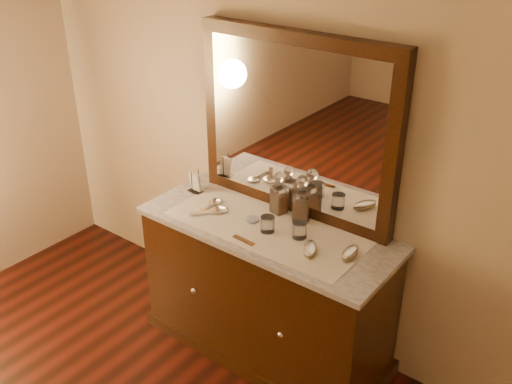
# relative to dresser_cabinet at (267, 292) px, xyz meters

# --- Properties ---
(dresser_cabinet) EXTENTS (1.40, 0.55, 0.82)m
(dresser_cabinet) POSITION_rel_dresser_cabinet_xyz_m (0.00, 0.00, 0.00)
(dresser_cabinet) COLOR black
(dresser_cabinet) RESTS_ON floor
(dresser_plinth) EXTENTS (1.46, 0.59, 0.08)m
(dresser_plinth) POSITION_rel_dresser_cabinet_xyz_m (0.00, 0.00, -0.37)
(dresser_plinth) COLOR black
(dresser_plinth) RESTS_ON floor
(knob_left) EXTENTS (0.04, 0.04, 0.04)m
(knob_left) POSITION_rel_dresser_cabinet_xyz_m (-0.30, -0.28, 0.04)
(knob_left) COLOR silver
(knob_left) RESTS_ON dresser_cabinet
(knob_right) EXTENTS (0.04, 0.04, 0.04)m
(knob_right) POSITION_rel_dresser_cabinet_xyz_m (0.30, -0.28, 0.04)
(knob_right) COLOR silver
(knob_right) RESTS_ON dresser_cabinet
(marble_top) EXTENTS (1.44, 0.59, 0.03)m
(marble_top) POSITION_rel_dresser_cabinet_xyz_m (0.00, 0.00, 0.42)
(marble_top) COLOR silver
(marble_top) RESTS_ON dresser_cabinet
(mirror_frame) EXTENTS (1.20, 0.08, 1.00)m
(mirror_frame) POSITION_rel_dresser_cabinet_xyz_m (0.00, 0.25, 0.94)
(mirror_frame) COLOR black
(mirror_frame) RESTS_ON marble_top
(mirror_glass) EXTENTS (1.06, 0.01, 0.86)m
(mirror_glass) POSITION_rel_dresser_cabinet_xyz_m (0.00, 0.21, 0.94)
(mirror_glass) COLOR white
(mirror_glass) RESTS_ON marble_top
(lace_runner) EXTENTS (1.10, 0.45, 0.00)m
(lace_runner) POSITION_rel_dresser_cabinet_xyz_m (0.00, -0.02, 0.44)
(lace_runner) COLOR white
(lace_runner) RESTS_ON marble_top
(pin_dish) EXTENTS (0.10, 0.10, 0.01)m
(pin_dish) POSITION_rel_dresser_cabinet_xyz_m (-0.10, -0.01, 0.45)
(pin_dish) COLOR silver
(pin_dish) RESTS_ON lace_runner
(comb) EXTENTS (0.13, 0.03, 0.01)m
(comb) POSITION_rel_dresser_cabinet_xyz_m (-0.01, -0.20, 0.45)
(comb) COLOR brown
(comb) RESTS_ON lace_runner
(napkin_rack) EXTENTS (0.10, 0.06, 0.14)m
(napkin_rack) POSITION_rel_dresser_cabinet_xyz_m (-0.58, 0.06, 0.50)
(napkin_rack) COLOR black
(napkin_rack) RESTS_ON marble_top
(decanter_left) EXTENTS (0.09, 0.09, 0.25)m
(decanter_left) POSITION_rel_dresser_cabinet_xyz_m (-0.04, 0.16, 0.54)
(decanter_left) COLOR #8D4914
(decanter_left) RESTS_ON lace_runner
(decanter_right) EXTENTS (0.11, 0.11, 0.28)m
(decanter_right) POSITION_rel_dresser_cabinet_xyz_m (0.11, 0.16, 0.55)
(decanter_right) COLOR #8D4914
(decanter_right) RESTS_ON lace_runner
(brush_near) EXTENTS (0.13, 0.16, 0.04)m
(brush_near) POSITION_rel_dresser_cabinet_xyz_m (0.33, -0.08, 0.46)
(brush_near) COLOR #99875D
(brush_near) RESTS_ON lace_runner
(brush_far) EXTENTS (0.08, 0.15, 0.04)m
(brush_far) POSITION_rel_dresser_cabinet_xyz_m (0.50, 0.01, 0.46)
(brush_far) COLOR #99875D
(brush_far) RESTS_ON lace_runner
(hand_mirror_outer) EXTENTS (0.08, 0.19, 0.02)m
(hand_mirror_outer) POSITION_rel_dresser_cabinet_xyz_m (-0.39, 0.01, 0.45)
(hand_mirror_outer) COLOR silver
(hand_mirror_outer) RESTS_ON lace_runner
(hand_mirror_inner) EXTENTS (0.17, 0.22, 0.02)m
(hand_mirror_inner) POSITION_rel_dresser_cabinet_xyz_m (-0.32, -0.06, 0.45)
(hand_mirror_inner) COLOR silver
(hand_mirror_inner) RESTS_ON lace_runner
(tumblers) EXTENTS (0.25, 0.13, 0.09)m
(tumblers) POSITION_rel_dresser_cabinet_xyz_m (0.12, -0.02, 0.49)
(tumblers) COLOR white
(tumblers) RESTS_ON lace_runner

